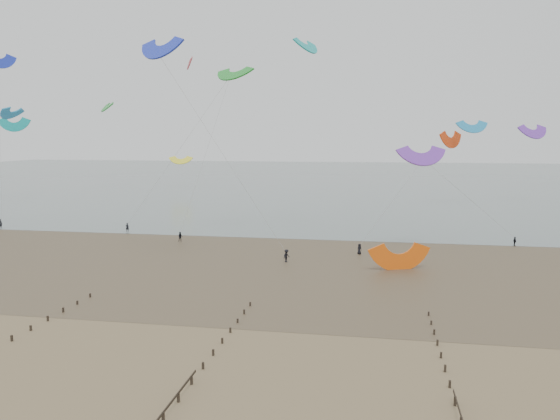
{
  "coord_description": "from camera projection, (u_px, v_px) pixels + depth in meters",
  "views": [
    {
      "loc": [
        16.53,
        -41.51,
        17.41
      ],
      "look_at": [
        4.34,
        28.0,
        8.0
      ],
      "focal_mm": 35.0,
      "sensor_mm": 36.0,
      "label": 1
    }
  ],
  "objects": [
    {
      "name": "ground",
      "position": [
        171.0,
        347.0,
        45.66
      ],
      "size": [
        500.0,
        500.0,
        0.0
      ],
      "primitive_type": "plane",
      "color": "brown",
      "rests_on": "ground"
    },
    {
      "name": "kites_airborne",
      "position": [
        233.0,
        119.0,
        137.73
      ],
      "size": [
        257.0,
        121.24,
        39.71
      ],
      "color": "purple",
      "rests_on": "ground"
    },
    {
      "name": "kitesurfer_lead",
      "position": [
        1.0,
        224.0,
        105.29
      ],
      "size": [
        0.7,
        0.5,
        1.77
      ],
      "primitive_type": "imported",
      "rotation": [
        0.0,
        0.0,
        3.01
      ],
      "color": "black",
      "rests_on": "ground"
    },
    {
      "name": "grounded_kite",
      "position": [
        399.0,
        270.0,
        72.36
      ],
      "size": [
        8.62,
        7.7,
        3.92
      ],
      "primitive_type": null,
      "rotation": [
        1.54,
        0.0,
        0.36
      ],
      "color": "#FF6010",
      "rests_on": "ground"
    },
    {
      "name": "kitesurfers",
      "position": [
        411.0,
        242.0,
        87.08
      ],
      "size": [
        92.81,
        30.66,
        1.84
      ],
      "color": "black",
      "rests_on": "ground"
    },
    {
      "name": "sea_and_shore",
      "position": [
        231.0,
        257.0,
        79.94
      ],
      "size": [
        500.0,
        665.0,
        0.03
      ],
      "color": "#475654",
      "rests_on": "ground"
    }
  ]
}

